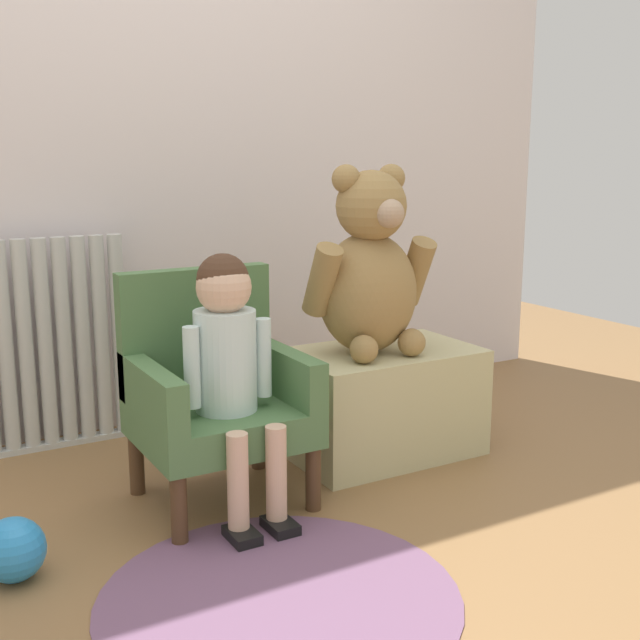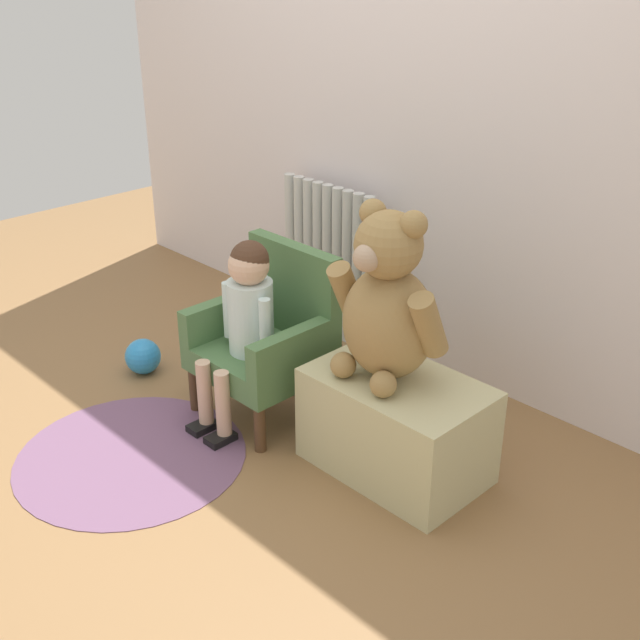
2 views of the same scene
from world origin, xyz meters
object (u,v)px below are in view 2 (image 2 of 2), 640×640
Objects in this scene: floor_rug at (131,456)px; child_figure at (245,308)px; toy_ball at (143,356)px; large_teddy_bear at (388,304)px; radiator at (327,261)px; low_bench at (396,425)px; child_armchair at (270,336)px.

child_figure is at bearing 78.64° from floor_rug.
floor_rug is (-0.10, -0.48, -0.46)m from child_figure.
large_teddy_bear is at bearing 12.05° from toy_ball.
radiator is 0.83m from child_figure.
child_figure is 0.69m from low_bench.
radiator is 0.99× the size of child_figure.
large_teddy_bear is 0.72× the size of floor_rug.
floor_rug is (-0.70, -0.63, -0.17)m from low_bench.
child_figure is 1.21× the size of large_teddy_bear.
child_figure is 1.19× the size of low_bench.
toy_ball is at bearing 142.68° from floor_rug.
large_teddy_bear is 3.91× the size of toy_ball.
large_teddy_bear reaches higher than low_bench.
radiator is 0.87× the size of floor_rug.
child_armchair is 1.10× the size of large_teddy_bear.
child_figure is 4.73× the size of toy_ball.
child_figure is 0.59m from large_teddy_bear.
radiator is 0.93m from toy_ball.
large_teddy_bear is (-0.06, -0.00, 0.44)m from low_bench.
child_figure reaches higher than toy_ball.
toy_ball is (-0.26, -0.85, -0.28)m from radiator.
child_armchair is 0.19m from child_figure.
radiator is 1.10m from large_teddy_bear.
child_armchair is at bearing 90.00° from child_figure.
child_figure is 0.67m from floor_rug.
low_bench is 3.99× the size of toy_ball.
child_armchair reaches higher than floor_rug.
large_teddy_bear is at bearing -177.90° from low_bench.
radiator reaches higher than child_armchair.
low_bench is at bearing -32.49° from radiator.
child_armchair reaches higher than toy_ball.
low_bench is at bearing 41.73° from floor_rug.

